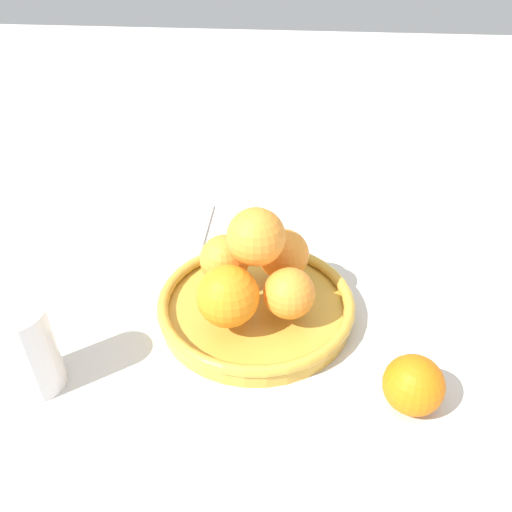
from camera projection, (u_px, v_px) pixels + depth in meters
The scene contains 6 objects.
ground_plane at pixel (256, 314), 0.74m from camera, with size 4.00×4.00×0.00m, color beige.
fruit_bowl at pixel (256, 305), 0.73m from camera, with size 0.29×0.29×0.03m.
orange_pile at pixel (255, 267), 0.69m from camera, with size 0.19×0.17×0.14m.
stray_orange at pixel (413, 385), 0.59m from camera, with size 0.07×0.07×0.07m, color orange.
drinking_glass at pixel (28, 350), 0.60m from camera, with size 0.07×0.07×0.12m, color white.
napkin_folded at pixel (171, 223), 0.94m from camera, with size 0.14×0.14×0.01m, color beige.
Camera 1 is at (0.55, 0.06, 0.50)m, focal length 35.00 mm.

